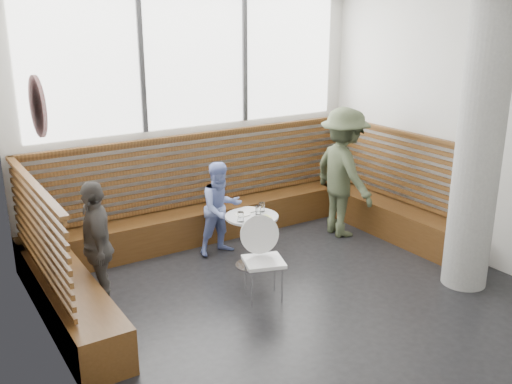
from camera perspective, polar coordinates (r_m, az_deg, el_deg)
room at (r=5.75m, az=5.35°, el=3.19°), size 5.00×5.00×3.20m
booth at (r=7.52m, az=-3.17°, el=-2.81°), size 5.00×2.50×1.44m
concrete_column at (r=6.65m, az=21.39°, el=4.01°), size 0.50×0.50×3.20m
wall_art at (r=4.93m, az=-21.01°, el=8.00°), size 0.03×0.50×0.50m
cafe_table at (r=6.97m, az=-0.43°, el=-3.83°), size 0.65×0.65×0.67m
cafe_chair at (r=6.22m, az=0.41°, el=-6.01°), size 0.44×0.43×0.91m
adult_man at (r=7.96m, az=8.75°, el=1.93°), size 0.79×1.23×1.80m
child_back at (r=7.33m, az=-3.53°, el=-1.66°), size 0.61×0.48×1.22m
child_left at (r=6.17m, az=-15.62°, el=-5.20°), size 0.51×0.88×1.41m
plate_near at (r=6.94m, az=-1.37°, el=-2.20°), size 0.20×0.20×0.01m
plate_far at (r=7.08m, az=-0.74°, el=-1.78°), size 0.22×0.22×0.02m
glass_left at (r=6.69m, az=-1.55°, el=-2.50°), size 0.08×0.08×0.12m
glass_mid at (r=6.92m, az=0.22°, el=-1.81°), size 0.07×0.07×0.11m
glass_right at (r=7.03m, az=0.59°, el=-1.51°), size 0.07×0.07×0.11m
menu_card at (r=6.83m, az=0.60°, el=-2.58°), size 0.22×0.16×0.00m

